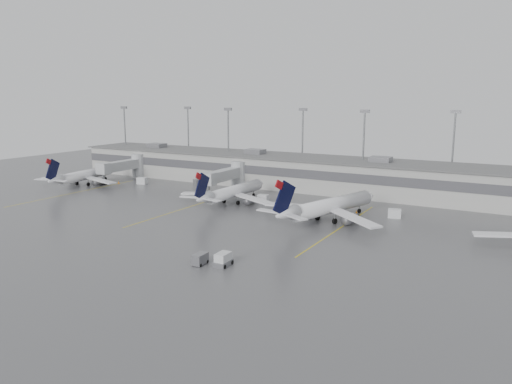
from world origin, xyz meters
The scene contains 18 objects.
ground centered at (0.00, 0.00, 0.00)m, with size 260.00×260.00×0.00m, color #4B4B4D.
terminal centered at (-0.01, 57.98, 4.17)m, with size 152.00×17.00×9.45m.
light_masts centered at (0.00, 63.75, 12.03)m, with size 142.40×8.00×20.60m.
jet_bridge_left centered at (-55.50, 45.72, 3.87)m, with size 4.00×17.20×7.00m.
jet_bridge_right centered at (-20.50, 45.72, 3.87)m, with size 4.00×17.20×7.00m.
stand_markings centered at (0.00, 24.00, 0.01)m, with size 105.25×40.00×0.01m.
jet_far_left centered at (-58.83, 31.91, 2.75)m, with size 24.10×27.20×8.84m.
jet_mid_left centered at (-11.13, 31.84, 2.74)m, with size 24.34×27.29×8.83m.
jet_mid_right centered at (13.69, 27.10, 3.06)m, with size 25.96×29.55×9.84m.
baggage_tug centered at (10.05, -4.31, 0.74)m, with size 2.04×3.04×1.91m.
baggage_cart centered at (6.85, -5.51, 0.85)m, with size 1.56×2.60×1.63m.
gse_uld_a centered at (-46.22, 41.10, 0.92)m, with size 2.59×1.73×1.84m, color silver.
gse_uld_b centered at (-5.92, 36.88, 0.84)m, with size 2.38×1.59×1.69m, color silver.
gse_uld_c centered at (24.23, 36.42, 0.89)m, with size 2.50×1.67×1.77m, color silver.
gse_loader centered at (-30.95, 46.79, 0.93)m, with size 1.87×2.99×1.87m, color slate.
cone_a centered at (-52.55, 38.58, 0.36)m, with size 0.45×0.45×0.72m, color orange.
cone_b centered at (-24.64, 39.08, 0.39)m, with size 0.49×0.49×0.78m, color orange.
cone_c centered at (16.37, 36.46, 0.36)m, with size 0.46×0.46×0.73m, color orange.
Camera 1 is at (47.66, -61.39, 23.97)m, focal length 35.00 mm.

